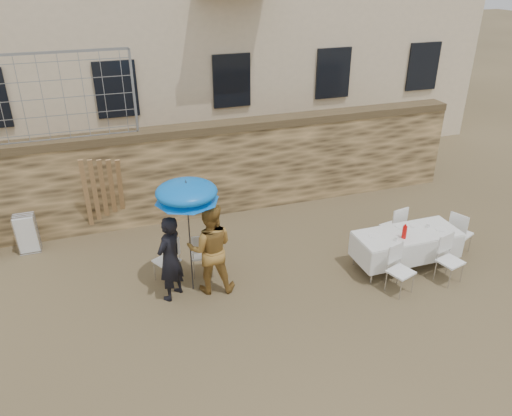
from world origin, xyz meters
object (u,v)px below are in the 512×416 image
object	(u,v)px
soda_bottle	(404,232)
table_chair_side	(460,232)
banquet_table	(408,235)
table_chair_front_right	(451,260)
woman_dress	(210,248)
table_chair_back	(393,226)
couple_chair_right	(202,253)
umbrella	(187,195)
man_suit	(170,258)
table_chair_front_left	(401,271)
chair_stack_right	(27,230)
couple_chair_left	(166,259)

from	to	relation	value
soda_bottle	table_chair_side	bearing A→B (deg)	8.88
banquet_table	table_chair_front_right	size ratio (longest dim) A/B	2.19
woman_dress	table_chair_back	bearing A→B (deg)	-162.13
couple_chair_right	table_chair_front_right	xyz separation A→B (m)	(4.46, -1.78, 0.00)
banquet_table	soda_bottle	distance (m)	0.30
umbrella	woman_dress	bearing A→B (deg)	-15.95
umbrella	banquet_table	bearing A→B (deg)	-7.72
man_suit	couple_chair_right	world-z (taller)	man_suit
woman_dress	banquet_table	size ratio (longest dim) A/B	0.85
table_chair_front_left	chair_stack_right	distance (m)	7.72
banquet_table	soda_bottle	size ratio (longest dim) A/B	8.08
man_suit	woman_dress	size ratio (longest dim) A/B	0.93
table_chair_front_right	table_chair_back	distance (m)	1.58
man_suit	table_chair_front_left	xyz separation A→B (m)	(4.06, -1.23, -0.35)
table_chair_front_right	soda_bottle	bearing A→B (deg)	125.23
table_chair_back	table_chair_side	size ratio (longest dim) A/B	1.00
woman_dress	table_chair_back	distance (m)	4.14
table_chair_front_right	woman_dress	bearing A→B (deg)	150.28
man_suit	woman_dress	distance (m)	0.75
soda_bottle	table_chair_side	distance (m)	1.67
table_chair_front_right	couple_chair_right	bearing A→B (deg)	144.10
table_chair_back	couple_chair_left	bearing A→B (deg)	-12.98
man_suit	table_chair_side	xyz separation A→B (m)	(6.06, -0.38, -0.35)
man_suit	table_chair_front_left	size ratio (longest dim) A/B	1.73
couple_chair_left	couple_chair_right	bearing A→B (deg)	151.52
table_chair_front_right	man_suit	bearing A→B (deg)	152.45
couple_chair_right	table_chair_side	distance (m)	5.44
man_suit	umbrella	xyz separation A→B (m)	(0.40, 0.10, 1.15)
couple_chair_left	umbrella	bearing A→B (deg)	103.15
couple_chair_right	banquet_table	size ratio (longest dim) A/B	0.46
man_suit	umbrella	size ratio (longest dim) A/B	0.79
soda_bottle	chair_stack_right	world-z (taller)	soda_bottle
banquet_table	soda_bottle	bearing A→B (deg)	-143.13
couple_chair_left	table_chair_back	bearing A→B (deg)	148.84
table_chair_side	chair_stack_right	distance (m)	9.19
soda_bottle	table_chair_front_right	xyz separation A→B (m)	(0.70, -0.60, -0.43)
table_chair_back	chair_stack_right	world-z (taller)	table_chair_back
table_chair_front_right	chair_stack_right	world-z (taller)	table_chair_front_right
banquet_table	table_chair_front_right	xyz separation A→B (m)	(0.50, -0.75, -0.25)
couple_chair_right	soda_bottle	size ratio (longest dim) A/B	3.69
woman_dress	couple_chair_left	size ratio (longest dim) A/B	1.87
banquet_table	table_chair_back	size ratio (longest dim) A/B	2.19
woman_dress	man_suit	bearing A→B (deg)	13.38
man_suit	chair_stack_right	xyz separation A→B (m)	(-2.62, 2.65, -0.37)
couple_chair_left	table_chair_front_right	xyz separation A→B (m)	(5.16, -1.78, 0.00)
couple_chair_right	banquet_table	distance (m)	4.10
soda_bottle	chair_stack_right	bearing A→B (deg)	155.17
table_chair_front_left	table_chair_front_right	bearing A→B (deg)	-18.64
man_suit	soda_bottle	bearing A→B (deg)	129.03
banquet_table	umbrella	bearing A→B (deg)	172.28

